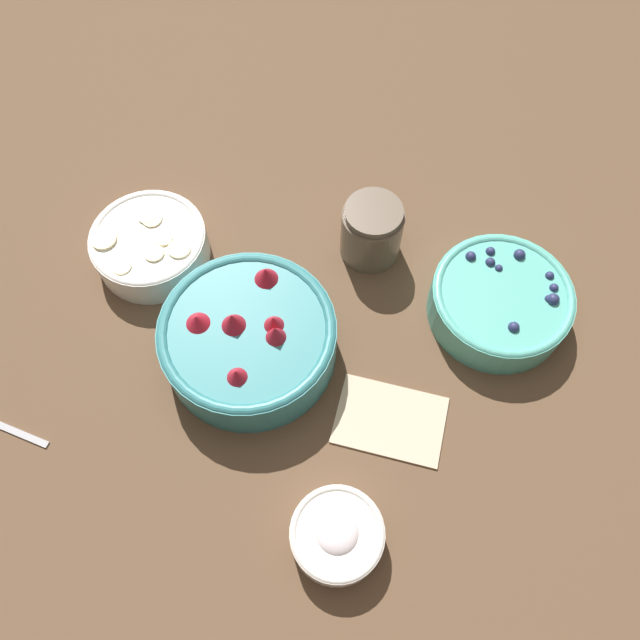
{
  "coord_description": "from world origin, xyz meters",
  "views": [
    {
      "loc": [
        -0.14,
        0.28,
        0.73
      ],
      "look_at": [
        -0.04,
        -0.05,
        0.04
      ],
      "focal_mm": 35.0,
      "sensor_mm": 36.0,
      "label": 1
    }
  ],
  "objects_px": {
    "bowl_strawberries": "(247,340)",
    "jar_chocolate": "(371,232)",
    "bowl_cream": "(337,535)",
    "bowl_bananas": "(150,244)",
    "bowl_blueberries": "(500,300)"
  },
  "relations": [
    {
      "from": "bowl_strawberries",
      "to": "bowl_bananas",
      "type": "distance_m",
      "value": 0.2
    },
    {
      "from": "jar_chocolate",
      "to": "bowl_bananas",
      "type": "bearing_deg",
      "value": 19.42
    },
    {
      "from": "bowl_strawberries",
      "to": "bowl_cream",
      "type": "bearing_deg",
      "value": 132.62
    },
    {
      "from": "bowl_strawberries",
      "to": "jar_chocolate",
      "type": "bearing_deg",
      "value": -117.42
    },
    {
      "from": "bowl_bananas",
      "to": "bowl_cream",
      "type": "distance_m",
      "value": 0.45
    },
    {
      "from": "bowl_bananas",
      "to": "bowl_cream",
      "type": "relative_size",
      "value": 1.51
    },
    {
      "from": "bowl_strawberries",
      "to": "jar_chocolate",
      "type": "distance_m",
      "value": 0.22
    },
    {
      "from": "bowl_bananas",
      "to": "bowl_cream",
      "type": "bearing_deg",
      "value": 140.71
    },
    {
      "from": "bowl_strawberries",
      "to": "bowl_cream",
      "type": "height_order",
      "value": "bowl_strawberries"
    },
    {
      "from": "jar_chocolate",
      "to": "bowl_cream",
      "type": "bearing_deg",
      "value": 99.67
    },
    {
      "from": "bowl_strawberries",
      "to": "bowl_bananas",
      "type": "height_order",
      "value": "bowl_strawberries"
    },
    {
      "from": "bowl_strawberries",
      "to": "jar_chocolate",
      "type": "xyz_separation_m",
      "value": [
        -0.1,
        -0.2,
        -0.0
      ]
    },
    {
      "from": "bowl_strawberries",
      "to": "bowl_cream",
      "type": "relative_size",
      "value": 2.11
    },
    {
      "from": "bowl_blueberries",
      "to": "jar_chocolate",
      "type": "relative_size",
      "value": 2.02
    },
    {
      "from": "bowl_bananas",
      "to": "jar_chocolate",
      "type": "xyz_separation_m",
      "value": [
        -0.28,
        -0.1,
        0.01
      ]
    }
  ]
}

